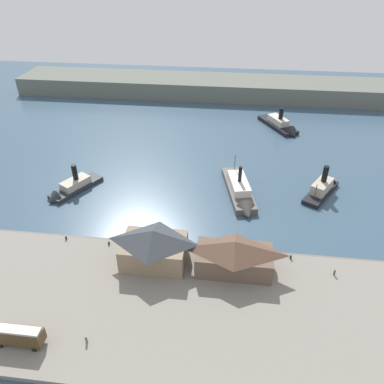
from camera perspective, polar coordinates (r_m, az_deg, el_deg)
ground_plane at (r=95.63m, az=-5.17°, el=-6.84°), size 320.00×320.00×0.00m
quay_promenade at (r=80.17m, az=-8.39°, el=-16.61°), size 110.00×36.00×1.20m
seawall_edge at (r=92.65m, az=-5.62°, el=-8.03°), size 110.00×0.80×1.00m
ferry_shed_customs_shed at (r=84.30m, az=-5.88°, el=-8.26°), size 14.51×10.35×8.99m
ferry_shed_central_terminal at (r=83.00m, az=6.46°, el=-9.62°), size 16.96×8.80×7.93m
street_tram at (r=77.78m, az=-25.07°, el=-19.21°), size 9.07×2.87×4.05m
pedestrian_standing_center at (r=89.11m, az=20.98°, el=-11.43°), size 0.39×0.39×1.59m
pedestrian_walking_east at (r=75.21m, az=-15.89°, el=-20.91°), size 0.42×0.42×1.68m
mooring_post_center_west at (r=90.22m, az=14.88°, el=-9.63°), size 0.44×0.44×0.90m
mooring_post_center_east at (r=93.23m, az=-12.62°, el=-7.58°), size 0.44×0.44×0.90m
mooring_post_east at (r=97.51m, az=-18.73°, el=-6.65°), size 0.44×0.44×0.90m
ferry_approaching_east at (r=117.69m, az=19.48°, el=0.73°), size 13.14×17.50×10.83m
ferry_near_quay at (r=116.68m, az=-18.12°, el=0.50°), size 13.42×18.48×9.91m
ferry_departing_north at (r=156.05m, az=13.57°, el=9.79°), size 16.37×22.29×10.50m
ferry_approaching_west at (r=109.46m, az=7.41°, el=-0.13°), size 11.26×26.15×10.95m
far_headland at (r=190.80m, az=1.48°, el=15.85°), size 180.00×24.00×8.00m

